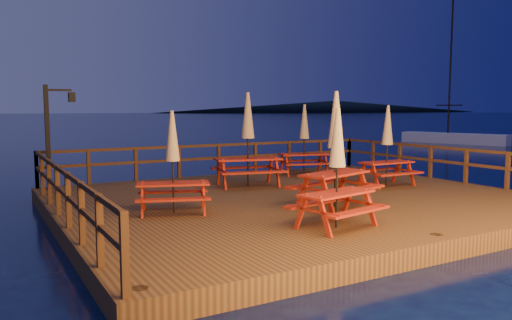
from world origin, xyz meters
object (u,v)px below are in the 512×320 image
object	(u,v)px
picnic_table_2	(337,166)
picnic_table_0	(387,144)
lamp_post	(53,127)
picnic_table_1	(248,138)
sailboat	(453,138)

from	to	relation	value
picnic_table_2	picnic_table_0	bearing A→B (deg)	25.03
lamp_post	picnic_table_2	size ratio (longest dim) A/B	1.28
picnic_table_1	picnic_table_0	bearing A→B (deg)	-15.57
sailboat	picnic_table_1	bearing A→B (deg)	-170.65
picnic_table_0	picnic_table_1	bearing A→B (deg)	152.51
picnic_table_2	lamp_post	bearing A→B (deg)	106.40
lamp_post	picnic_table_0	xyz separation A→B (m)	(8.79, -4.33, -0.54)
picnic_table_0	picnic_table_1	distance (m)	4.19
lamp_post	picnic_table_0	bearing A→B (deg)	-26.23
picnic_table_2	picnic_table_1	bearing A→B (deg)	68.18
picnic_table_2	sailboat	bearing A→B (deg)	23.59
picnic_table_1	picnic_table_2	xyz separation A→B (m)	(-1.00, -5.45, -0.24)
lamp_post	picnic_table_0	size ratio (longest dim) A/B	1.24
sailboat	picnic_table_1	world-z (taller)	sailboat
picnic_table_0	picnic_table_2	bearing A→B (deg)	-142.52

